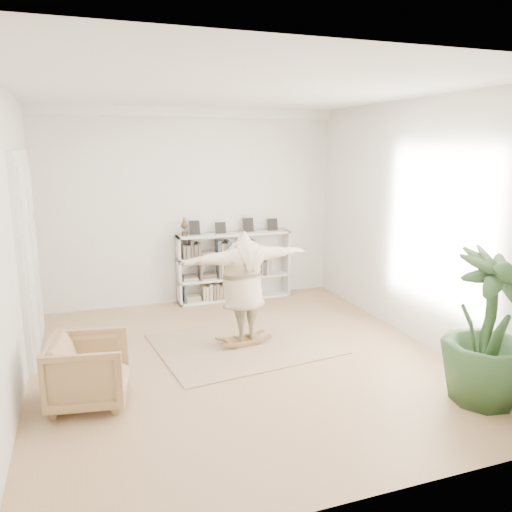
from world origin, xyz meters
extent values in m
plane|color=#A38454|center=(0.00, 0.00, 0.00)|extent=(6.00, 6.00, 0.00)
plane|color=silver|center=(0.00, 3.00, 1.80)|extent=(5.50, 0.00, 5.50)
plane|color=silver|center=(0.00, -3.00, 1.80)|extent=(5.50, 0.00, 5.50)
plane|color=silver|center=(-2.75, 0.00, 1.80)|extent=(0.00, 6.00, 6.00)
plane|color=silver|center=(2.75, 0.00, 1.80)|extent=(0.00, 6.00, 6.00)
plane|color=white|center=(0.00, 0.00, 3.60)|extent=(6.00, 6.00, 0.00)
cube|color=white|center=(0.00, 2.94, 3.51)|extent=(5.50, 0.12, 0.18)
cube|color=white|center=(-2.71, 1.30, 1.40)|extent=(0.08, 1.78, 2.92)
cube|color=silver|center=(-2.69, 0.90, 1.40)|extent=(0.06, 0.78, 2.80)
cube|color=silver|center=(-2.69, 1.70, 1.40)|extent=(0.06, 0.78, 2.80)
cube|color=silver|center=(-0.33, 2.81, 0.65)|extent=(0.04, 0.35, 1.30)
cube|color=silver|center=(1.83, 2.81, 0.65)|extent=(0.04, 0.35, 1.30)
cube|color=silver|center=(0.75, 2.96, 0.65)|extent=(2.20, 0.04, 1.30)
cube|color=silver|center=(0.75, 2.81, 0.02)|extent=(2.20, 0.35, 0.04)
cube|color=silver|center=(0.75, 2.81, 0.43)|extent=(2.20, 0.35, 0.04)
cube|color=silver|center=(0.75, 2.81, 0.86)|extent=(2.20, 0.35, 0.04)
cube|color=silver|center=(0.75, 2.81, 1.28)|extent=(2.20, 0.35, 0.04)
cube|color=black|center=(0.00, 2.85, 1.42)|extent=(0.18, 0.07, 0.24)
cube|color=black|center=(0.50, 2.85, 1.42)|extent=(0.18, 0.07, 0.24)
cube|color=black|center=(1.05, 2.85, 1.42)|extent=(0.18, 0.07, 0.24)
cube|color=black|center=(1.55, 2.85, 1.42)|extent=(0.18, 0.07, 0.24)
imported|color=tan|center=(-2.00, -0.53, 0.39)|extent=(0.99, 0.97, 0.79)
cube|color=tan|center=(0.20, 0.54, 0.01)|extent=(2.73, 2.29, 0.02)
cube|color=olive|center=(0.20, 0.54, 0.08)|extent=(0.58, 0.39, 0.03)
cube|color=olive|center=(0.20, 0.54, 0.04)|extent=(0.38, 0.10, 0.04)
cube|color=olive|center=(0.20, 0.54, 0.04)|extent=(0.38, 0.10, 0.04)
cube|color=olive|center=(0.20, 0.54, 0.08)|extent=(0.22, 0.08, 0.11)
cube|color=olive|center=(0.20, 0.54, 0.08)|extent=(0.22, 0.08, 0.11)
imported|color=#BCAA8D|center=(0.20, 0.54, 0.95)|extent=(2.06, 0.79, 1.63)
imported|color=#2C4C26|center=(2.30, -1.99, 0.89)|extent=(1.26, 1.26, 1.79)
camera|label=1|loc=(-1.94, -6.16, 2.89)|focal=35.00mm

